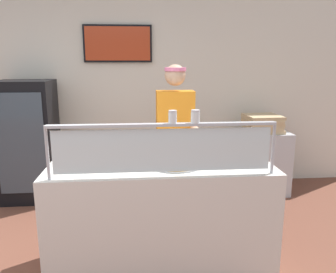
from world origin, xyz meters
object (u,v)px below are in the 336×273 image
at_px(drink_fridge, 29,141).
at_px(pizza_tray, 175,163).
at_px(pizza_server, 172,161).
at_px(pepper_flake_shaker, 195,117).
at_px(pizza_box_stack, 262,123).
at_px(parmesan_shaker, 173,118).
at_px(worker_figure, 175,139).

bearing_deg(drink_fridge, pizza_tray, -45.13).
bearing_deg(pizza_server, pizza_tray, 36.24).
bearing_deg(drink_fridge, pizza_server, -45.92).
bearing_deg(pepper_flake_shaker, pizza_box_stack, 57.46).
xyz_separation_m(pizza_server, parmesan_shaker, (-0.02, -0.27, 0.40)).
bearing_deg(worker_figure, pizza_server, -98.43).
xyz_separation_m(pepper_flake_shaker, worker_figure, (-0.03, 0.99, -0.39)).
distance_m(pizza_server, worker_figure, 0.73).
distance_m(pepper_flake_shaker, drink_fridge, 2.79).
relative_size(pizza_tray, pepper_flake_shaker, 4.99).
bearing_deg(pizza_server, pizza_box_stack, 50.53).
distance_m(parmesan_shaker, drink_fridge, 2.69).
height_order(pizza_tray, pizza_server, pizza_server).
height_order(pizza_server, drink_fridge, drink_fridge).
relative_size(pizza_tray, drink_fridge, 0.31).
distance_m(pizza_server, drink_fridge, 2.44).
height_order(pizza_server, pepper_flake_shaker, pepper_flake_shaker).
distance_m(worker_figure, drink_fridge, 2.08).
bearing_deg(drink_fridge, pizza_box_stack, -0.81).
height_order(pizza_tray, parmesan_shaker, parmesan_shaker).
height_order(parmesan_shaker, worker_figure, worker_figure).
bearing_deg(parmesan_shaker, worker_figure, 82.44).
xyz_separation_m(worker_figure, drink_fridge, (-1.80, 1.02, -0.23)).
height_order(pizza_tray, pepper_flake_shaker, pepper_flake_shaker).
bearing_deg(pizza_box_stack, worker_figure, -142.84).
height_order(parmesan_shaker, pepper_flake_shaker, same).
xyz_separation_m(pizza_tray, pepper_flake_shaker, (0.11, -0.29, 0.43)).
bearing_deg(pizza_box_stack, drink_fridge, 179.19).
relative_size(pepper_flake_shaker, pizza_box_stack, 0.20).
bearing_deg(pizza_box_stack, pizza_tray, -129.18).
bearing_deg(pizza_tray, pizza_box_stack, 50.82).
xyz_separation_m(drink_fridge, pizza_box_stack, (3.09, -0.04, 0.19)).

